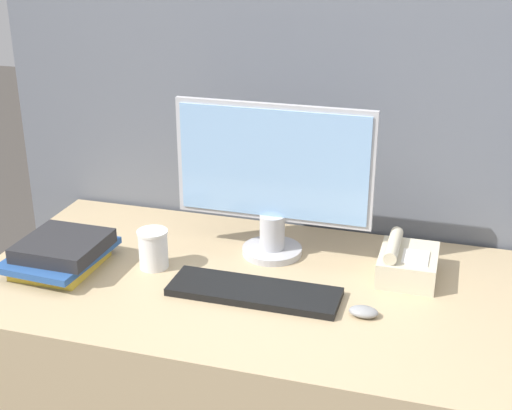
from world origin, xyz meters
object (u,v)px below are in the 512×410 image
monitor (273,180)px  desk_telephone (407,263)px  coffee_cup (153,249)px  keyboard (254,292)px  mouse (364,312)px  book_stack (62,253)px

monitor → desk_telephone: monitor is taller
desk_telephone → coffee_cup: bearing=-168.2°
monitor → keyboard: monitor is taller
keyboard → coffee_cup: coffee_cup is taller
coffee_cup → desk_telephone: bearing=11.8°
mouse → coffee_cup: coffee_cup is taller
desk_telephone → keyboard: bearing=-149.7°
coffee_cup → book_stack: coffee_cup is taller
keyboard → book_stack: 0.57m
mouse → book_stack: bearing=178.5°
keyboard → desk_telephone: bearing=30.3°
monitor → coffee_cup: (-0.30, -0.18, -0.17)m
monitor → mouse: bearing=-41.7°
coffee_cup → book_stack: size_ratio=0.37×
keyboard → coffee_cup: size_ratio=4.02×
monitor → keyboard: (0.02, -0.25, -0.22)m
coffee_cup → desk_telephone: size_ratio=0.57×
keyboard → coffee_cup: bearing=166.9°
monitor → desk_telephone: 0.44m
coffee_cup → desk_telephone: 0.71m
monitor → coffee_cup: size_ratio=5.09×
mouse → book_stack: size_ratio=0.24×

